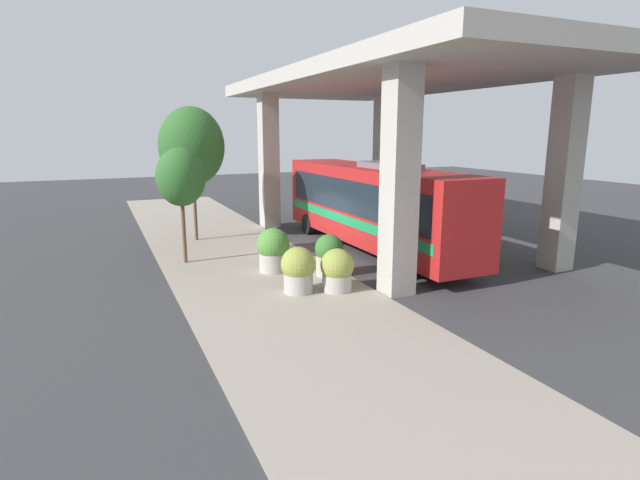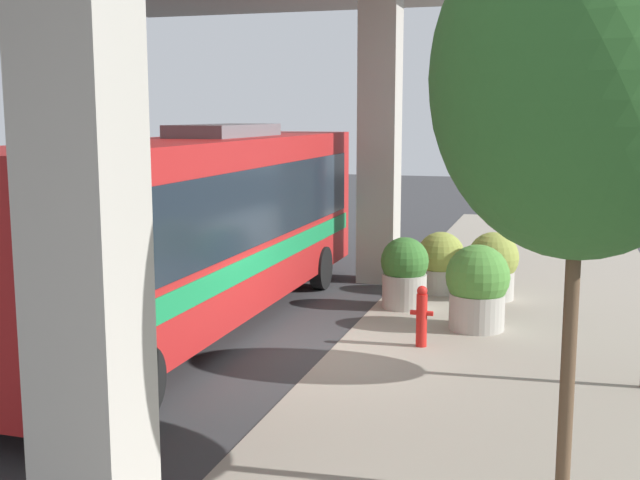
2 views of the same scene
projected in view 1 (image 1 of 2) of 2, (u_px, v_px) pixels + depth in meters
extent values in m
plane|color=#38383A|center=(306.00, 252.00, 21.28)|extent=(80.00, 80.00, 0.00)
cube|color=gray|center=(238.00, 259.00, 20.08)|extent=(6.00, 40.00, 0.02)
cube|color=#ADA89E|center=(400.00, 184.00, 15.18)|extent=(0.90, 0.90, 6.97)
cube|color=#ADA89E|center=(269.00, 161.00, 26.30)|extent=(0.90, 0.90, 6.97)
cube|color=#ADA89E|center=(564.00, 175.00, 17.99)|extent=(0.90, 0.90, 6.97)
cube|color=#ADA89E|center=(383.00, 159.00, 29.11)|extent=(0.90, 0.90, 6.97)
cube|color=#ADA89E|center=(391.00, 78.00, 21.34)|extent=(9.40, 20.48, 0.60)
cube|color=#B21E1E|center=(372.00, 204.00, 21.16)|extent=(2.42, 12.49, 3.14)
cube|color=#19232D|center=(372.00, 195.00, 21.08)|extent=(2.46, 11.49, 1.38)
cube|color=#198C4C|center=(372.00, 219.00, 21.30)|extent=(2.46, 11.86, 0.38)
cube|color=slate|center=(389.00, 166.00, 19.69)|extent=(1.21, 3.12, 0.24)
cylinder|color=black|center=(308.00, 224.00, 24.93)|extent=(0.28, 1.00, 1.00)
cylinder|color=black|center=(348.00, 221.00, 25.83)|extent=(0.28, 1.00, 1.00)
cylinder|color=black|center=(402.00, 264.00, 17.42)|extent=(0.28, 1.00, 1.00)
cylinder|color=black|center=(454.00, 258.00, 18.33)|extent=(0.28, 1.00, 1.00)
cylinder|color=red|center=(281.00, 249.00, 19.80)|extent=(0.19, 0.19, 0.95)
sphere|color=red|center=(281.00, 236.00, 19.69)|extent=(0.18, 0.18, 0.18)
cylinder|color=red|center=(277.00, 246.00, 19.72)|extent=(0.11, 0.09, 0.09)
cylinder|color=red|center=(284.00, 245.00, 19.83)|extent=(0.11, 0.09, 0.09)
cylinder|color=#ADA89E|center=(329.00, 266.00, 17.71)|extent=(0.93, 0.93, 0.73)
sphere|color=#38722D|center=(329.00, 248.00, 17.57)|extent=(1.00, 1.00, 1.00)
sphere|color=#BF334C|center=(333.00, 253.00, 17.57)|extent=(0.32, 0.32, 0.32)
cylinder|color=#ADA89E|center=(337.00, 283.00, 16.02)|extent=(0.95, 0.95, 0.56)
sphere|color=olive|center=(337.00, 265.00, 15.90)|extent=(1.08, 1.08, 1.08)
sphere|color=orange|center=(342.00, 271.00, 15.89)|extent=(0.33, 0.33, 0.33)
cylinder|color=#ADA89E|center=(298.00, 283.00, 15.85)|extent=(0.93, 0.93, 0.64)
sphere|color=olive|center=(298.00, 264.00, 15.72)|extent=(1.10, 1.10, 1.10)
sphere|color=orange|center=(303.00, 270.00, 15.72)|extent=(0.32, 0.32, 0.32)
cylinder|color=#ADA89E|center=(274.00, 262.00, 18.23)|extent=(1.04, 1.04, 0.70)
sphere|color=#4C8C38|center=(273.00, 244.00, 18.08)|extent=(1.20, 1.20, 1.20)
sphere|color=#BF334C|center=(278.00, 249.00, 18.08)|extent=(0.36, 0.36, 0.36)
cylinder|color=brown|center=(195.00, 204.00, 23.21)|extent=(0.15, 0.15, 3.49)
ellipsoid|color=#2D6028|center=(192.00, 146.00, 22.65)|extent=(2.95, 2.95, 3.55)
cylinder|color=brown|center=(184.00, 228.00, 19.23)|extent=(0.14, 0.14, 2.80)
ellipsoid|color=#2D6028|center=(181.00, 177.00, 18.81)|extent=(1.85, 1.85, 2.21)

